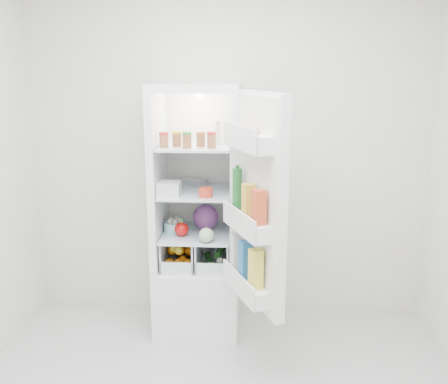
# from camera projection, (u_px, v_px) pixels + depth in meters

# --- Properties ---
(room_walls) EXTENTS (3.02, 3.02, 2.61)m
(room_walls) POSITION_uv_depth(u_px,v_px,m) (208.00, 139.00, 2.25)
(room_walls) COLOR beige
(room_walls) RESTS_ON ground
(refrigerator) EXTENTS (0.60, 0.60, 1.80)m
(refrigerator) POSITION_uv_depth(u_px,v_px,m) (198.00, 240.00, 3.69)
(refrigerator) COLOR white
(refrigerator) RESTS_ON ground
(shelf_low) EXTENTS (0.49, 0.53, 0.01)m
(shelf_low) POSITION_uv_depth(u_px,v_px,m) (197.00, 233.00, 3.61)
(shelf_low) COLOR silver
(shelf_low) RESTS_ON refrigerator
(shelf_mid) EXTENTS (0.49, 0.53, 0.02)m
(shelf_mid) POSITION_uv_depth(u_px,v_px,m) (197.00, 192.00, 3.54)
(shelf_mid) COLOR silver
(shelf_mid) RESTS_ON refrigerator
(shelf_top) EXTENTS (0.49, 0.53, 0.02)m
(shelf_top) POSITION_uv_depth(u_px,v_px,m) (196.00, 146.00, 3.46)
(shelf_top) COLOR silver
(shelf_top) RESTS_ON refrigerator
(crisper_left) EXTENTS (0.23, 0.46, 0.22)m
(crisper_left) POSITION_uv_depth(u_px,v_px,m) (181.00, 250.00, 3.65)
(crisper_left) COLOR silver
(crisper_left) RESTS_ON refrigerator
(crisper_right) EXTENTS (0.23, 0.46, 0.22)m
(crisper_right) POSITION_uv_depth(u_px,v_px,m) (214.00, 250.00, 3.64)
(crisper_right) COLOR silver
(crisper_right) RESTS_ON refrigerator
(condiment_jars) EXTENTS (0.38, 0.16, 0.08)m
(condiment_jars) POSITION_uv_depth(u_px,v_px,m) (188.00, 141.00, 3.34)
(condiment_jars) COLOR #B21919
(condiment_jars) RESTS_ON shelf_top
(squeeze_bottle) EXTENTS (0.06, 0.06, 0.17)m
(squeeze_bottle) POSITION_uv_depth(u_px,v_px,m) (218.00, 133.00, 3.45)
(squeeze_bottle) COLOR white
(squeeze_bottle) RESTS_ON shelf_top
(tub_white) EXTENTS (0.15, 0.15, 0.10)m
(tub_white) POSITION_uv_depth(u_px,v_px,m) (169.00, 189.00, 3.39)
(tub_white) COLOR silver
(tub_white) RESTS_ON shelf_mid
(tin_red) EXTENTS (0.12, 0.12, 0.06)m
(tin_red) POSITION_uv_depth(u_px,v_px,m) (206.00, 192.00, 3.36)
(tin_red) COLOR red
(tin_red) RESTS_ON shelf_mid
(foil_tray) EXTENTS (0.21, 0.18, 0.04)m
(foil_tray) POSITION_uv_depth(u_px,v_px,m) (194.00, 182.00, 3.72)
(foil_tray) COLOR silver
(foil_tray) RESTS_ON shelf_mid
(red_cabbage) EXTENTS (0.19, 0.19, 0.19)m
(red_cabbage) POSITION_uv_depth(u_px,v_px,m) (206.00, 217.00, 3.66)
(red_cabbage) COLOR #55205E
(red_cabbage) RESTS_ON shelf_low
(bell_pepper) EXTENTS (0.10, 0.10, 0.10)m
(bell_pepper) POSITION_uv_depth(u_px,v_px,m) (182.00, 229.00, 3.52)
(bell_pepper) COLOR #B40C0B
(bell_pepper) RESTS_ON shelf_low
(mushroom_bowl) EXTENTS (0.20, 0.20, 0.07)m
(mushroom_bowl) POSITION_uv_depth(u_px,v_px,m) (175.00, 227.00, 3.62)
(mushroom_bowl) COLOR #95D0DE
(mushroom_bowl) RESTS_ON shelf_low
(salad_bag) EXTENTS (0.10, 0.10, 0.10)m
(salad_bag) POSITION_uv_depth(u_px,v_px,m) (206.00, 235.00, 3.39)
(salad_bag) COLOR #A8C795
(salad_bag) RESTS_ON shelf_low
(citrus_pile) EXTENTS (0.20, 0.31, 0.16)m
(citrus_pile) POSITION_uv_depth(u_px,v_px,m) (181.00, 255.00, 3.64)
(citrus_pile) COLOR orange
(citrus_pile) RESTS_ON refrigerator
(veg_pile) EXTENTS (0.16, 0.30, 0.10)m
(veg_pile) POSITION_uv_depth(u_px,v_px,m) (215.00, 257.00, 3.65)
(veg_pile) COLOR #1B4517
(veg_pile) RESTS_ON refrigerator
(fridge_door) EXTENTS (0.38, 0.57, 1.30)m
(fridge_door) POSITION_uv_depth(u_px,v_px,m) (256.00, 208.00, 2.97)
(fridge_door) COLOR white
(fridge_door) RESTS_ON refrigerator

